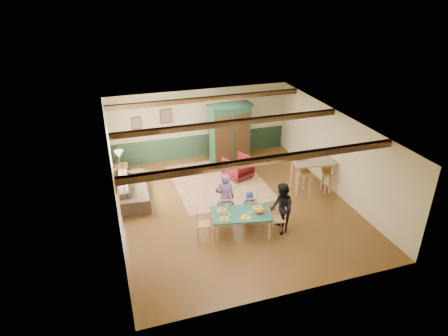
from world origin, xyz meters
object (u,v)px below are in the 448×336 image
object	(u,v)px
dining_chair_far_right	(250,208)
armchair	(238,167)
counter_table	(312,176)
person_woman	(282,209)
bar_stool_left	(304,177)
person_man	(225,198)
armoire	(230,134)
bar_stool_right	(328,177)
cat	(260,211)
dining_table	(241,224)
dining_chair_end_left	(203,223)
dining_chair_far_left	(225,209)
person_child	(249,206)
sofa	(134,188)
dining_chair_end_right	(278,218)
end_table	(121,174)
table_lamp	(119,158)

from	to	relation	value
dining_chair_far_right	armchair	size ratio (longest dim) A/B	0.98
counter_table	armchair	bearing A→B (deg)	140.20
dining_chair_far_right	person_woman	size ratio (longest dim) A/B	0.58
bar_stool_left	armchair	bearing A→B (deg)	126.07
bar_stool_left	dining_chair_far_right	bearing A→B (deg)	-164.05
person_man	person_woman	world-z (taller)	person_man
person_man	armoire	xyz separation A→B (m)	(1.44, 3.86, 0.36)
bar_stool_right	cat	bearing A→B (deg)	-148.45
dining_table	cat	world-z (taller)	cat
dining_chair_end_left	bar_stool_left	size ratio (longest dim) A/B	0.72
dining_chair_far_left	person_man	world-z (taller)	person_man
person_child	bar_stool_left	bearing A→B (deg)	-146.70
cat	bar_stool_right	world-z (taller)	bar_stool_right
dining_chair_far_left	sofa	distance (m)	3.27
dining_chair_far_left	dining_chair_end_right	xyz separation A→B (m)	(1.25, -0.90, 0.00)
dining_chair_end_right	person_woman	bearing A→B (deg)	90.00
dining_chair_end_right	bar_stool_right	bearing A→B (deg)	132.87
dining_chair_far_right	end_table	xyz separation A→B (m)	(-3.38, 3.64, -0.12)
person_child	sofa	bearing A→B (deg)	-25.89
dining_chair_end_left	bar_stool_left	xyz separation A→B (m)	(3.76, 1.37, 0.17)
table_lamp	bar_stool_left	bearing A→B (deg)	-25.11
dining_chair_far_left	sofa	size ratio (longest dim) A/B	0.37
dining_chair_end_right	counter_table	xyz separation A→B (m)	(2.06, 1.83, 0.12)
dining_chair_end_right	bar_stool_left	size ratio (longest dim) A/B	0.72
dining_chair_far_left	cat	distance (m)	1.18
cat	armchair	bearing A→B (deg)	90.95
dining_chair_end_left	person_child	world-z (taller)	person_child
end_table	bar_stool_right	bearing A→B (deg)	-23.70
bar_stool_left	counter_table	bearing A→B (deg)	2.85
bar_stool_right	person_child	bearing A→B (deg)	-161.77
counter_table	person_child	bearing A→B (deg)	-159.09
armchair	bar_stool_right	xyz separation A→B (m)	(2.47, -1.91, 0.14)
dining_chair_end_right	sofa	world-z (taller)	dining_chair_end_right
counter_table	bar_stool_left	distance (m)	0.35
dining_table	cat	xyz separation A→B (m)	(0.47, -0.18, 0.42)
dining_table	person_woman	distance (m)	1.20
dining_chair_far_left	armchair	bearing A→B (deg)	-105.99
dining_chair_far_right	dining_chair_end_left	distance (m)	1.54
table_lamp	bar_stool_right	xyz separation A→B (m)	(6.45, -2.83, -0.35)
person_woman	bar_stool_right	world-z (taller)	person_woman
table_lamp	bar_stool_left	distance (m)	6.24
dining_chair_end_left	dining_chair_end_right	bearing A→B (deg)	-90.00
person_woman	armchair	size ratio (longest dim) A/B	1.71
armoire	bar_stool_right	bearing A→B (deg)	-59.21
cat	counter_table	xyz separation A→B (m)	(2.61, 1.81, -0.21)
armoire	bar_stool_left	size ratio (longest dim) A/B	1.92
dining_table	armoire	world-z (taller)	armoire
dining_table	dining_chair_end_left	distance (m)	1.04
end_table	armchair	bearing A→B (deg)	-12.96
end_table	table_lamp	distance (m)	0.59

